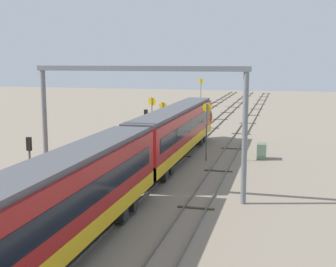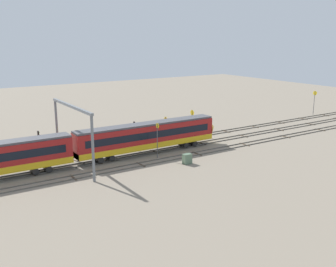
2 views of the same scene
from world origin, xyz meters
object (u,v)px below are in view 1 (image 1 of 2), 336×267
object	(u,v)px
signal_light_trackside_approach	(146,127)
relay_cabinet	(262,151)
speed_sign_far_trackside	(201,88)
speed_sign_near_foreground	(207,125)
speed_sign_distant_end	(163,119)
signal_light_trackside_departure	(30,160)
overhead_gantry	(139,103)
speed_sign_mid_trackside	(152,110)

from	to	relation	value
signal_light_trackside_approach	relay_cabinet	bearing A→B (deg)	-74.37
signal_light_trackside_approach	speed_sign_far_trackside	bearing A→B (deg)	4.42
speed_sign_near_foreground	speed_sign_distant_end	size ratio (longest dim) A/B	1.10
signal_light_trackside_approach	signal_light_trackside_departure	world-z (taller)	signal_light_trackside_approach
speed_sign_near_foreground	signal_light_trackside_approach	size ratio (longest dim) A/B	1.14
signal_light_trackside_departure	relay_cabinet	distance (m)	22.63
overhead_gantry	speed_sign_mid_trackside	distance (m)	26.76
overhead_gantry	signal_light_trackside_approach	bearing A→B (deg)	14.83
overhead_gantry	speed_sign_mid_trackside	bearing A→B (deg)	14.42
signal_light_trackside_approach	signal_light_trackside_departure	size ratio (longest dim) A/B	1.09
speed_sign_distant_end	signal_light_trackside_approach	xyz separation A→B (m)	(-5.98, 0.05, -0.07)
relay_cabinet	signal_light_trackside_approach	bearing A→B (deg)	105.63
overhead_gantry	signal_light_trackside_approach	xyz separation A→B (m)	(11.45, 3.03, -3.38)
overhead_gantry	speed_sign_near_foreground	distance (m)	13.01
speed_sign_mid_trackside	speed_sign_distant_end	distance (m)	9.06
speed_sign_near_foreground	speed_sign_distant_end	bearing A→B (deg)	47.78
overhead_gantry	relay_cabinet	distance (m)	17.28
speed_sign_near_foreground	signal_light_trackside_departure	world-z (taller)	speed_sign_near_foreground
overhead_gantry	speed_sign_distant_end	size ratio (longest dim) A/B	3.00
speed_sign_distant_end	signal_light_trackside_departure	world-z (taller)	speed_sign_distant_end
speed_sign_distant_end	relay_cabinet	size ratio (longest dim) A/B	3.32
overhead_gantry	signal_light_trackside_approach	distance (m)	12.31
overhead_gantry	speed_sign_far_trackside	size ratio (longest dim) A/B	2.61
speed_sign_mid_trackside	signal_light_trackside_approach	size ratio (longest dim) A/B	0.99
speed_sign_distant_end	overhead_gantry	bearing A→B (deg)	-170.29
speed_sign_distant_end	speed_sign_far_trackside	bearing A→B (deg)	5.07
signal_light_trackside_departure	relay_cabinet	bearing A→B (deg)	-39.19
signal_light_trackside_approach	speed_sign_near_foreground	bearing A→B (deg)	-80.62
overhead_gantry	speed_sign_near_foreground	world-z (taller)	overhead_gantry
speed_sign_distant_end	signal_light_trackside_approach	distance (m)	5.98
signal_light_trackside_approach	relay_cabinet	xyz separation A→B (m)	(2.97, -10.63, -2.37)
speed_sign_mid_trackside	speed_sign_far_trackside	size ratio (longest dim) A/B	0.83
speed_sign_near_foreground	relay_cabinet	bearing A→B (deg)	-67.81
overhead_gantry	signal_light_trackside_departure	bearing A→B (deg)	114.63
signal_light_trackside_approach	relay_cabinet	world-z (taller)	signal_light_trackside_approach
speed_sign_near_foreground	speed_sign_mid_trackside	world-z (taller)	speed_sign_near_foreground
speed_sign_far_trackside	signal_light_trackside_departure	xyz separation A→B (m)	(-64.99, -0.29, -0.89)
speed_sign_far_trackside	relay_cabinet	size ratio (longest dim) A/B	3.81
speed_sign_mid_trackside	speed_sign_distant_end	bearing A→B (deg)	-156.35
speed_sign_distant_end	signal_light_trackside_approach	bearing A→B (deg)	179.54
overhead_gantry	signal_light_trackside_approach	size ratio (longest dim) A/B	3.11
speed_sign_mid_trackside	relay_cabinet	size ratio (longest dim) A/B	3.17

